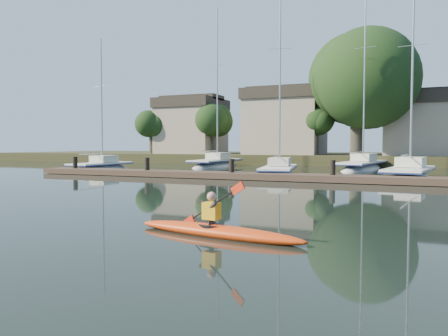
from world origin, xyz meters
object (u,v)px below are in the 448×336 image
at_px(sailboat_0, 101,173).
at_px(kayak, 216,228).
at_px(sailboat_5, 216,169).
at_px(dock, 280,177).
at_px(sailboat_2, 279,178).
at_px(sailboat_3, 409,182).
at_px(sailboat_6, 362,172).

bearing_deg(sailboat_0, kayak, -47.35).
height_order(sailboat_0, sailboat_5, sailboat_5).
height_order(dock, sailboat_5, sailboat_5).
bearing_deg(kayak, sailboat_2, 110.59).
height_order(sailboat_2, sailboat_3, sailboat_2).
bearing_deg(sailboat_3, dock, -140.66).
bearing_deg(kayak, sailboat_5, 122.77).
distance_m(sailboat_3, sailboat_5, 19.14).
bearing_deg(dock, sailboat_3, 31.14).
bearing_deg(sailboat_2, dock, -83.84).
relative_size(sailboat_0, sailboat_5, 0.72).
relative_size(dock, sailboat_6, 1.96).
distance_m(sailboat_2, sailboat_6, 10.64).
relative_size(dock, sailboat_5, 2.08).
xyz_separation_m(sailboat_2, sailboat_6, (4.45, 9.67, -0.02)).
bearing_deg(sailboat_2, sailboat_0, 169.54).
bearing_deg(sailboat_2, sailboat_5, 123.12).
relative_size(sailboat_0, sailboat_6, 0.68).
xyz_separation_m(sailboat_3, sailboat_6, (-3.63, 9.45, 0.01)).
xyz_separation_m(kayak, sailboat_0, (-18.91, 19.70, -0.36)).
height_order(sailboat_0, sailboat_3, sailboat_3).
relative_size(dock, sailboat_3, 2.44).
relative_size(dock, sailboat_0, 2.88).
height_order(kayak, sailboat_3, sailboat_3).
relative_size(kayak, sailboat_0, 0.37).
height_order(sailboat_5, sailboat_6, sailboat_6).
distance_m(dock, sailboat_6, 14.03).
xyz_separation_m(kayak, sailboat_6, (0.38, 29.27, -0.37)).
bearing_deg(sailboat_5, sailboat_3, -28.46).
relative_size(sailboat_0, sailboat_3, 0.85).
relative_size(kayak, sailboat_5, 0.26).
distance_m(dock, sailboat_0, 16.51).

